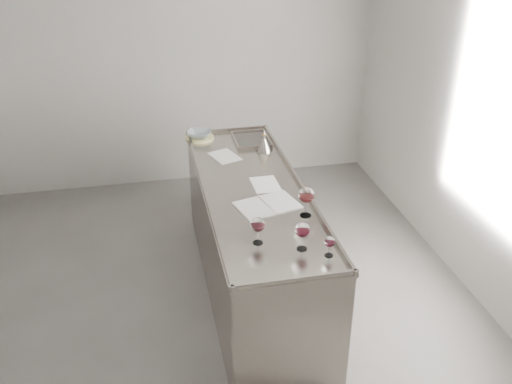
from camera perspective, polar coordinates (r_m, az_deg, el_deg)
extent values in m
cube|color=#575451|center=(4.53, -5.84, -12.74)|extent=(4.50, 5.00, 0.02)
cube|color=#A4A19F|center=(6.15, -9.32, 13.07)|extent=(4.50, 0.02, 2.80)
cube|color=#A4A19F|center=(4.54, 22.95, 5.89)|extent=(0.02, 5.00, 2.80)
cube|color=gray|center=(4.55, -0.29, -5.03)|extent=(0.75, 2.40, 0.92)
cube|color=gray|center=(4.31, -0.30, 0.22)|extent=(0.77, 2.42, 0.02)
cube|color=gray|center=(3.32, 3.92, -8.73)|extent=(0.77, 0.02, 0.03)
cube|color=gray|center=(5.37, -2.90, 6.22)|extent=(0.77, 0.02, 0.03)
cube|color=gray|center=(4.25, -5.13, 0.05)|extent=(0.02, 2.42, 0.03)
cube|color=gray|center=(4.38, 4.37, 0.97)|extent=(0.02, 2.42, 0.03)
cube|color=#595654|center=(5.16, -0.48, 5.09)|extent=(0.30, 0.38, 0.01)
cylinder|color=white|center=(3.66, 0.19, -5.07)|extent=(0.07, 0.07, 0.00)
cylinder|color=white|center=(3.63, 0.19, -4.45)|extent=(0.01, 0.01, 0.09)
ellipsoid|color=white|center=(3.59, 0.19, -3.28)|extent=(0.09, 0.09, 0.10)
cylinder|color=#33060C|center=(3.60, 0.19, -3.57)|extent=(0.07, 0.07, 0.02)
cylinder|color=white|center=(3.61, 4.60, -5.66)|extent=(0.07, 0.07, 0.00)
cylinder|color=white|center=(3.58, 4.63, -5.02)|extent=(0.01, 0.01, 0.09)
ellipsoid|color=white|center=(3.54, 4.69, -3.81)|extent=(0.10, 0.10, 0.10)
cylinder|color=#390711|center=(3.55, 4.67, -4.10)|extent=(0.07, 0.07, 0.02)
cylinder|color=white|center=(3.97, 4.98, -2.32)|extent=(0.08, 0.08, 0.00)
cylinder|color=white|center=(3.94, 5.01, -1.62)|extent=(0.01, 0.01, 0.11)
ellipsoid|color=white|center=(3.89, 5.07, -0.29)|extent=(0.11, 0.11, 0.12)
cylinder|color=#380709|center=(3.90, 5.06, -0.62)|extent=(0.08, 0.08, 0.03)
cylinder|color=white|center=(3.56, 7.28, -6.30)|extent=(0.05, 0.05, 0.00)
cylinder|color=white|center=(3.54, 7.31, -5.82)|extent=(0.01, 0.01, 0.07)
ellipsoid|color=white|center=(3.51, 7.37, -4.94)|extent=(0.07, 0.07, 0.07)
cylinder|color=#3A0714|center=(3.52, 7.36, -5.15)|extent=(0.05, 0.05, 0.02)
cube|color=silver|center=(4.03, -0.20, -1.67)|extent=(0.28, 0.34, 0.01)
cube|color=silver|center=(4.12, 2.51, -1.00)|extent=(0.28, 0.34, 0.01)
cylinder|color=white|center=(4.07, 1.17, -1.26)|extent=(0.09, 0.29, 0.01)
cube|color=silver|center=(4.37, 0.95, 0.78)|extent=(0.20, 0.29, 0.00)
cube|color=silver|center=(4.84, -3.14, 3.59)|extent=(0.28, 0.33, 0.00)
cylinder|color=beige|center=(5.23, -5.67, 5.44)|extent=(0.32, 0.32, 0.02)
imported|color=#8FA0A7|center=(5.21, -5.69, 5.81)|extent=(0.27, 0.27, 0.05)
cone|color=gray|center=(4.92, 0.79, 4.72)|extent=(0.14, 0.14, 0.12)
cylinder|color=gray|center=(4.89, 0.80, 5.51)|extent=(0.03, 0.03, 0.03)
cylinder|color=olive|center=(4.88, 0.80, 5.75)|extent=(0.03, 0.03, 0.01)
cone|color=gray|center=(4.87, 0.80, 6.05)|extent=(0.02, 0.02, 0.04)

